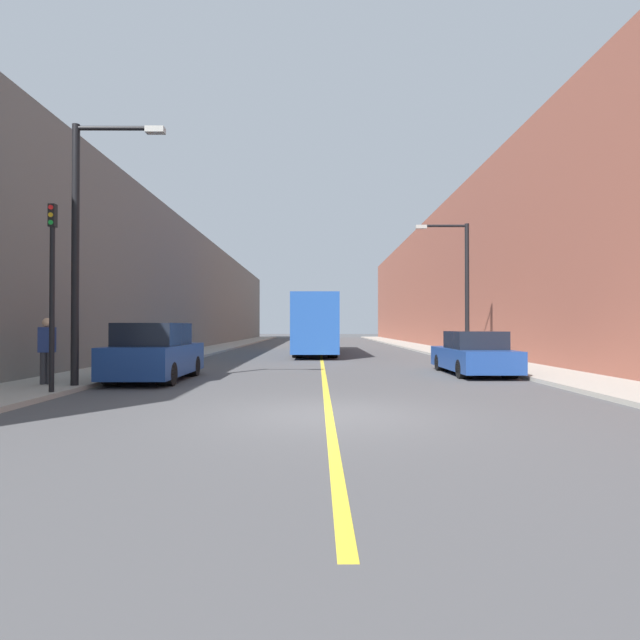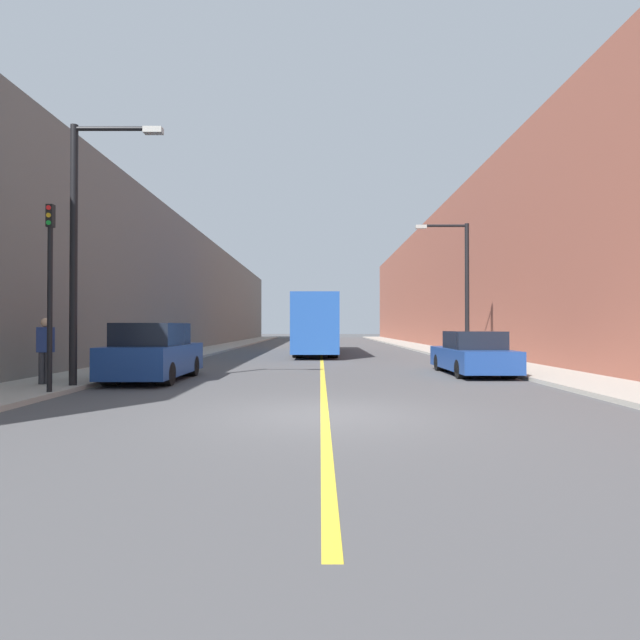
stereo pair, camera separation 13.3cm
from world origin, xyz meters
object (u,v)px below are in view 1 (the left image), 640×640
(street_lamp_left, at_px, (84,235))
(pedestrian, at_px, (47,350))
(bus, at_px, (315,324))
(street_lamp_right, at_px, (462,281))
(car_right_near, at_px, (473,355))
(traffic_light, at_px, (52,290))
(parked_suv_left, at_px, (155,354))

(street_lamp_left, distance_m, pedestrian, 3.28)
(pedestrian, bearing_deg, bus, 67.35)
(street_lamp_right, bearing_deg, pedestrian, -146.36)
(car_right_near, bearing_deg, bus, 112.82)
(traffic_light, height_order, pedestrian, traffic_light)
(bus, height_order, street_lamp_right, street_lamp_right)
(parked_suv_left, xyz_separation_m, traffic_light, (-1.31, -3.59, 1.74))
(street_lamp_left, height_order, street_lamp_right, street_lamp_left)
(car_right_near, distance_m, street_lamp_right, 6.33)
(bus, relative_size, street_lamp_right, 2.04)
(bus, relative_size, pedestrian, 7.16)
(bus, distance_m, street_lamp_right, 10.68)
(street_lamp_left, xyz_separation_m, traffic_light, (-0.12, -1.34, -1.56))
(car_right_near, height_order, street_lamp_left, street_lamp_left)
(parked_suv_left, bearing_deg, traffic_light, -110.00)
(bus, xyz_separation_m, parked_suv_left, (-4.94, -15.37, -0.99))
(parked_suv_left, height_order, traffic_light, traffic_light)
(car_right_near, relative_size, pedestrian, 2.62)
(bus, distance_m, pedestrian, 18.80)
(parked_suv_left, xyz_separation_m, street_lamp_left, (-1.19, -2.25, 3.29))
(car_right_near, distance_m, pedestrian, 13.47)
(street_lamp_right, bearing_deg, car_right_near, -102.24)
(street_lamp_left, bearing_deg, pedestrian, 165.84)
(street_lamp_right, relative_size, traffic_light, 1.40)
(traffic_light, bearing_deg, car_right_near, 25.14)
(bus, height_order, car_right_near, bus)
(bus, xyz_separation_m, car_right_near, (5.63, -13.39, -1.14))
(bus, bearing_deg, traffic_light, -108.23)
(car_right_near, distance_m, traffic_light, 13.26)
(parked_suv_left, distance_m, traffic_light, 4.20)
(car_right_near, bearing_deg, street_lamp_left, -160.20)
(bus, relative_size, traffic_light, 2.86)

